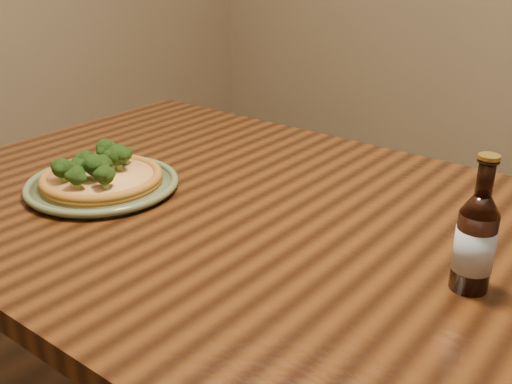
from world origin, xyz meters
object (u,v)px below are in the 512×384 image
Objects in this scene: table at (308,276)px; plate at (102,184)px; beer_bottle at (475,241)px; pizza at (101,175)px.

table is 5.48× the size of plate.
plate is at bearing -165.16° from table.
beer_bottle is (0.27, -0.02, 0.17)m from table.
pizza reaches higher than plate.
plate is 1.26× the size of pizza.
beer_bottle is (0.68, 0.09, 0.04)m from pizza.
table is at bearing 14.87° from pizza.
pizza is at bearing -156.30° from beer_bottle.
plate is at bearing -156.34° from beer_bottle.
plate is 0.69m from beer_bottle.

